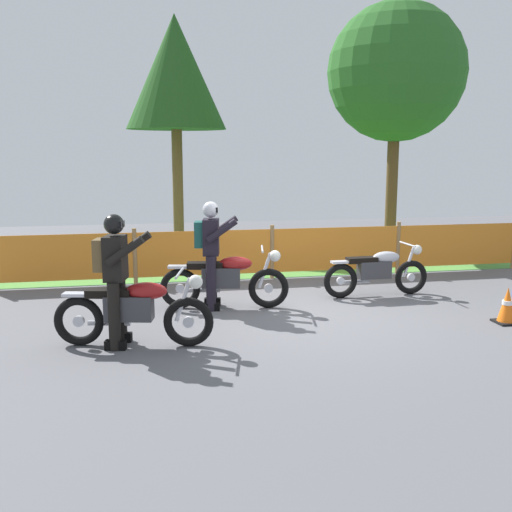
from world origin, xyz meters
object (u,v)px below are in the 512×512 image
object	(u,v)px
motorcycle_lead	(225,279)
traffic_cone	(507,306)
motorcycle_trailing	(377,271)
rider_lead	(211,249)
motorcycle_third	(134,310)
rider_third	(115,273)

from	to	relation	value
motorcycle_lead	traffic_cone	world-z (taller)	motorcycle_lead
motorcycle_trailing	rider_lead	bearing A→B (deg)	-176.96
motorcycle_lead	motorcycle_trailing	size ratio (longest dim) A/B	1.07
motorcycle_lead	motorcycle_trailing	xyz separation A→B (m)	(2.66, 0.29, -0.03)
motorcycle_lead	traffic_cone	size ratio (longest dim) A/B	3.81
motorcycle_lead	motorcycle_third	world-z (taller)	motorcycle_third
motorcycle_third	rider_lead	size ratio (longest dim) A/B	1.19
traffic_cone	rider_third	bearing A→B (deg)	179.59
rider_third	rider_lead	bearing A→B (deg)	61.59
motorcycle_trailing	traffic_cone	world-z (taller)	motorcycle_trailing
motorcycle_lead	motorcycle_third	xyz separation A→B (m)	(-1.39, -1.62, 0.00)
rider_third	motorcycle_trailing	bearing A→B (deg)	36.02
motorcycle_lead	motorcycle_trailing	bearing A→B (deg)	16.67
motorcycle_lead	rider_third	xyz separation A→B (m)	(-1.61, -1.57, 0.48)
motorcycle_trailing	traffic_cone	bearing A→B (deg)	-59.57
motorcycle_lead	motorcycle_third	size ratio (longest dim) A/B	1.00
traffic_cone	rider_lead	bearing A→B (deg)	158.01
motorcycle_lead	motorcycle_trailing	world-z (taller)	motorcycle_lead
motorcycle_third	traffic_cone	world-z (taller)	motorcycle_third
motorcycle_lead	motorcycle_third	distance (m)	2.14
rider_third	traffic_cone	size ratio (longest dim) A/B	3.19
motorcycle_trailing	traffic_cone	size ratio (longest dim) A/B	3.57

